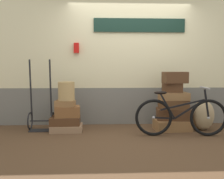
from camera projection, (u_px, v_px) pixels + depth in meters
The scene contains 16 objects.
ground at pixel (134, 135), 4.61m from camera, with size 10.19×5.20×0.06m, color #513823.
station_building at pixel (130, 62), 5.34m from camera, with size 8.19×0.74×2.61m.
suitcase_0 at pixel (67, 128), 4.75m from camera, with size 0.58×0.41×0.12m, color #937051.
suitcase_1 at pixel (65, 121), 4.76m from camera, with size 0.55×0.37×0.15m, color #4C2D19.
suitcase_2 at pixel (67, 111), 4.74m from camera, with size 0.46×0.32×0.20m, color brown.
suitcase_3 at pixel (65, 103), 4.70m from camera, with size 0.35×0.24×0.11m, color olive.
suitcase_4 at pixel (172, 125), 4.83m from camera, with size 0.66×0.42×0.20m, color olive.
suitcase_5 at pixel (173, 114), 4.85m from camera, with size 0.63×0.37×0.21m, color #4C2D19.
suitcase_6 at pixel (174, 104), 4.81m from camera, with size 0.52×0.32×0.17m, color brown.
suitcase_7 at pixel (174, 96), 4.79m from camera, with size 0.54×0.32×0.14m, color olive.
suitcase_8 at pixel (172, 88), 4.82m from camera, with size 0.36×0.23×0.18m, color #4C2D19.
suitcase_9 at pixel (175, 78), 4.77m from camera, with size 0.44×0.27×0.21m, color #4C2D19.
wicker_basket at pixel (66, 91), 4.70m from camera, with size 0.30×0.30×0.34m, color tan.
luggage_trolley at pixel (41, 115), 4.85m from camera, with size 0.46×0.39×1.35m.
burlap_sack at pixel (203, 115), 4.83m from camera, with size 0.42×0.36×0.58m, color tan.
bicycle at pixel (181, 116), 4.40m from camera, with size 1.60×0.46×0.86m.
Camera 1 is at (-0.62, -4.50, 1.19)m, focal length 40.57 mm.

